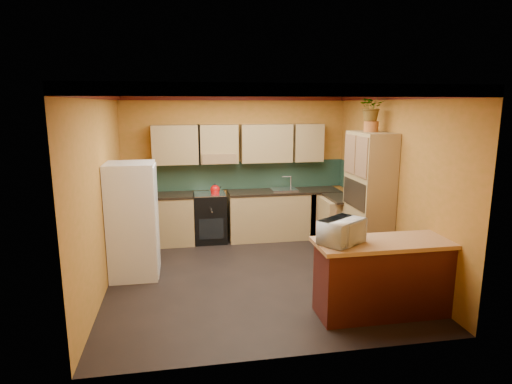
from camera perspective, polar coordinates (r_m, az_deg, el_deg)
room_shell at (r=6.27m, az=-0.41°, el=7.74°), size 4.24×4.24×2.72m
base_cabinets_back at (r=8.04m, az=-1.70°, el=-3.31°), size 3.65×0.60×0.88m
countertop_back at (r=7.94m, az=-1.72°, el=-0.10°), size 3.65×0.62×0.04m
stove at (r=7.98m, az=-6.15°, el=-3.39°), size 0.58×0.58×0.91m
kettle at (r=7.81m, az=-5.48°, el=0.41°), size 0.22×0.22×0.18m
sink at (r=8.08m, az=3.73°, el=0.34°), size 0.48×0.40×0.03m
base_cabinets_right at (r=7.76m, az=11.76°, el=-4.13°), size 0.60×0.80×0.88m
countertop_right at (r=7.65m, az=11.90°, el=-0.81°), size 0.62×0.80×0.04m
fridge at (r=6.49m, az=-16.13°, el=-3.69°), size 0.68×0.66×1.70m
pantry at (r=6.92m, az=14.77°, el=-0.97°), size 0.48×0.90×2.10m
fern_pot at (r=6.82m, az=15.09°, el=8.43°), size 0.22×0.22×0.16m
fern at (r=6.81m, az=15.22°, el=10.94°), size 0.45×0.41×0.44m
breakfast_bar at (r=5.53m, az=17.60°, el=-10.98°), size 1.80×0.55×0.88m
bar_top at (r=5.37m, az=17.90°, el=-6.38°), size 1.90×0.65×0.05m
microwave at (r=5.05m, az=11.36°, el=-5.17°), size 0.63×0.59×0.29m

